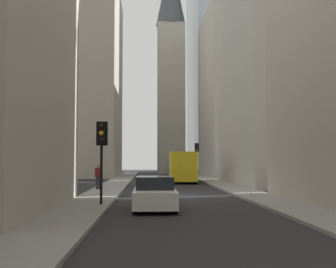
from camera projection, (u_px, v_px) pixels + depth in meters
ground_plane at (176, 195)px, 26.56m from camera, size 135.00×135.00×0.00m
sidewalk_right at (102, 194)px, 26.37m from camera, size 90.00×2.20×0.14m
sidewalk_left at (249, 193)px, 26.76m from camera, size 90.00×2.20×0.14m
building_left_midfar at (288, 18)px, 38.48m from camera, size 15.23×10.50×29.20m
building_left_far at (243, 95)px, 56.99m from camera, size 15.53×10.00×21.13m
building_right_far at (80, 83)px, 56.33m from camera, size 15.08×10.00×24.11m
glass_tower_distant at (232, 3)px, 75.87m from camera, size 20.43×14.00×58.63m
church_spire at (171, 57)px, 68.35m from camera, size 4.63×4.63×34.74m
delivery_truck at (182, 167)px, 40.47m from camera, size 6.46×2.25×2.84m
sedan_white at (155, 194)px, 18.73m from camera, size 4.30×1.78×1.42m
traffic_light_foreground at (102, 143)px, 19.75m from camera, size 0.43×0.52×3.74m
traffic_light_midblock at (197, 152)px, 53.49m from camera, size 0.43×0.52×4.04m
pedestrian at (98, 175)px, 29.77m from camera, size 0.26×0.44×1.71m
discarded_bottle at (252, 195)px, 23.39m from camera, size 0.07×0.07×0.27m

